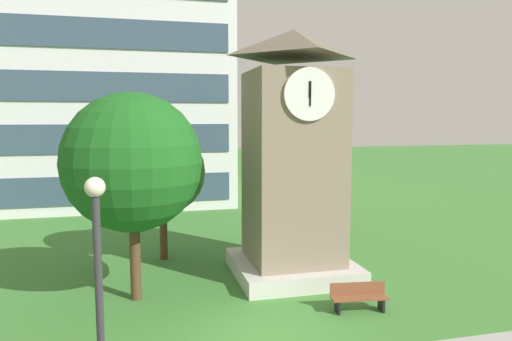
{
  "coord_description": "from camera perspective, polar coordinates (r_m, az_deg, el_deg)",
  "views": [
    {
      "loc": [
        -3.19,
        -12.01,
        6.09
      ],
      "look_at": [
        1.2,
        5.88,
        4.02
      ],
      "focal_mm": 32.84,
      "sensor_mm": 36.0,
      "label": 1
    }
  ],
  "objects": [
    {
      "name": "office_building",
      "position": [
        38.26,
        -16.18,
        13.84
      ],
      "size": [
        15.17,
        14.95,
        22.4
      ],
      "color": "silver",
      "rests_on": "ground"
    },
    {
      "name": "park_bench",
      "position": [
        15.67,
        12.43,
        -14.79
      ],
      "size": [
        1.84,
        0.69,
        0.88
      ],
      "color": "brown",
      "rests_on": "ground"
    },
    {
      "name": "street_lamp",
      "position": [
        9.0,
        -18.63,
        -12.6
      ],
      "size": [
        0.36,
        0.36,
        5.07
      ],
      "color": "#333338",
      "rests_on": "ground"
    },
    {
      "name": "tree_by_building",
      "position": [
        20.31,
        -11.36,
        -0.2
      ],
      "size": [
        3.67,
        3.67,
        5.64
      ],
      "color": "#513823",
      "rests_on": "ground"
    },
    {
      "name": "tree_streetside",
      "position": [
        15.82,
        -14.82,
        0.96
      ],
      "size": [
        4.58,
        4.58,
        6.95
      ],
      "color": "#513823",
      "rests_on": "ground"
    },
    {
      "name": "ground_plane",
      "position": [
        13.84,
        1.04,
        -19.69
      ],
      "size": [
        160.0,
        160.0,
        0.0
      ],
      "primitive_type": "plane",
      "color": "#3D7A33"
    },
    {
      "name": "clock_tower",
      "position": [
        17.89,
        4.53,
        0.13
      ],
      "size": [
        4.46,
        4.46,
        9.34
      ],
      "color": "gray",
      "rests_on": "ground"
    }
  ]
}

